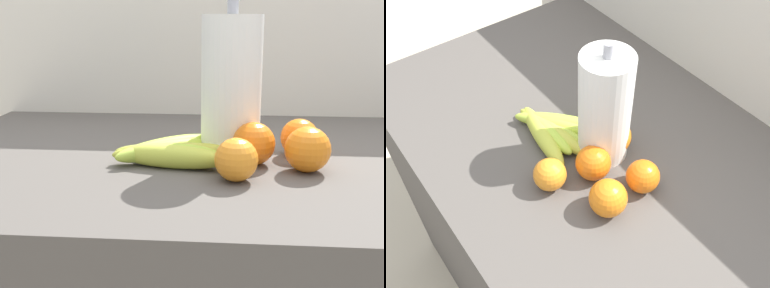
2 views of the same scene
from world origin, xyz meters
TOP-DOWN VIEW (x-y plane):
  - wall_back at (0.00, 0.39)m, footprint 2.11×0.06m
  - banana_bunch at (-0.36, -0.06)m, footprint 0.22×0.18m
  - orange_back_left at (-0.22, -0.06)m, footprint 0.08×0.08m
  - orange_far_right at (-0.13, -0.00)m, footprint 0.07×0.07m
  - orange_back_right at (-0.13, -0.09)m, footprint 0.08×0.08m
  - orange_front at (-0.25, -0.15)m, footprint 0.07×0.07m
  - orange_center at (-0.25, 0.02)m, footprint 0.08×0.08m
  - paper_towel_roll at (-0.26, 0.00)m, footprint 0.11×0.11m

SIDE VIEW (x-z plane):
  - wall_back at x=0.00m, z-range 0.00..1.30m
  - banana_bunch at x=-0.36m, z-range 0.87..0.91m
  - orange_front at x=-0.25m, z-range 0.87..0.94m
  - orange_far_right at x=-0.13m, z-range 0.87..0.94m
  - orange_back_left at x=-0.22m, z-range 0.87..0.95m
  - orange_back_right at x=-0.13m, z-range 0.87..0.95m
  - orange_center at x=-0.25m, z-range 0.87..0.95m
  - paper_towel_roll at x=-0.26m, z-range 0.86..1.14m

